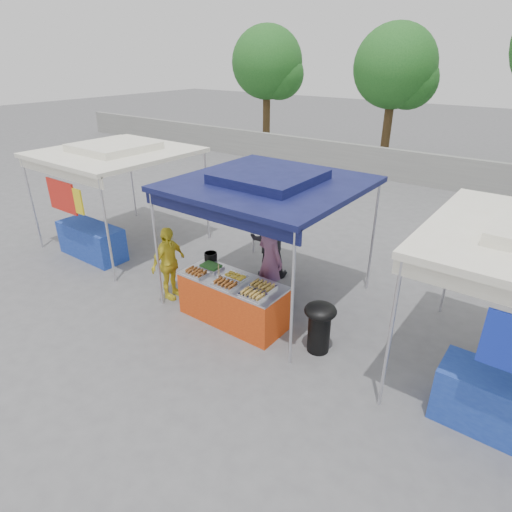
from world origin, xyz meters
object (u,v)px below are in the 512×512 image
Objects in this scene: helper_man at (269,239)px; customer_person at (169,263)px; vendor_table at (233,300)px; vendor_woman at (270,260)px; wok_burner at (320,323)px; cooking_pot at (211,256)px.

customer_person is at bearing 26.86° from helper_man.
vendor_table is 1.17× the size of vendor_woman.
vendor_table is 1.98m from helper_man.
helper_man is 2.22m from customer_person.
customer_person reaches higher than wok_burner.
vendor_woman is (-1.60, 0.86, 0.33)m from wok_burner.
vendor_table is at bearing 99.66° from vendor_woman.
helper_man is (-0.61, 0.83, -0.00)m from vendor_woman.
vendor_woman is at bearing 167.61° from wok_burner.
vendor_woman reaches higher than vendor_table.
wok_burner is at bearing 166.60° from vendor_woman.
helper_man is at bearing 76.96° from cooking_pot.
helper_man reaches higher than cooking_pot.
wok_burner is 1.85m from vendor_woman.
vendor_table is 2.24× the size of wok_burner.
vendor_woman reaches higher than helper_man.
customer_person is (-1.55, -0.10, 0.33)m from vendor_table.
customer_person is at bearing 49.39° from vendor_woman.
wok_burner is (2.55, -0.21, -0.39)m from cooking_pot.
vendor_woman is 2.00m from customer_person.
customer_person is (-0.69, -0.48, -0.17)m from cooking_pot.
cooking_pot is (-0.86, 0.38, 0.50)m from vendor_table.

